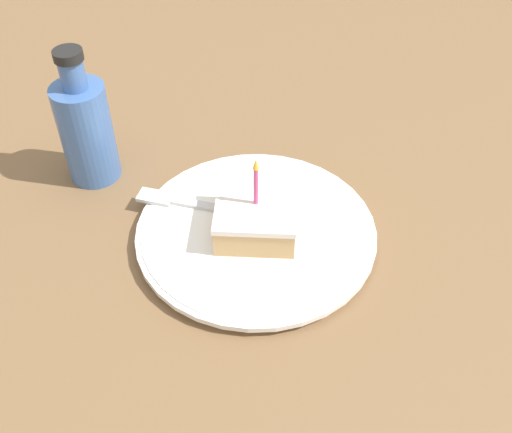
{
  "coord_description": "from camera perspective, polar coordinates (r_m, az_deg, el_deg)",
  "views": [
    {
      "loc": [
        -0.01,
        0.51,
        0.54
      ],
      "look_at": [
        0.02,
        0.0,
        0.04
      ],
      "focal_mm": 42.0,
      "sensor_mm": 36.0,
      "label": 1
    }
  ],
  "objects": [
    {
      "name": "ground_plane",
      "position": [
        0.76,
        1.33,
        -3.16
      ],
      "size": [
        2.4,
        2.4,
        0.04
      ],
      "color": "brown",
      "rests_on": "ground"
    },
    {
      "name": "plate",
      "position": [
        0.73,
        -0.0,
        -1.61
      ],
      "size": [
        0.29,
        0.29,
        0.02
      ],
      "color": "white",
      "rests_on": "ground_plane"
    },
    {
      "name": "fork",
      "position": [
        0.76,
        -5.53,
        1.11
      ],
      "size": [
        0.19,
        0.06,
        0.0
      ],
      "color": "silver",
      "rests_on": "plate"
    },
    {
      "name": "bottle",
      "position": [
        0.82,
        -15.9,
        8.03
      ],
      "size": [
        0.07,
        0.07,
        0.19
      ],
      "color": "#3F66A5",
      "rests_on": "ground_plane"
    },
    {
      "name": "cake_slice",
      "position": [
        0.71,
        -0.01,
        0.02
      ],
      "size": [
        0.1,
        0.1,
        0.11
      ],
      "color": "tan",
      "rests_on": "plate"
    }
  ]
}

